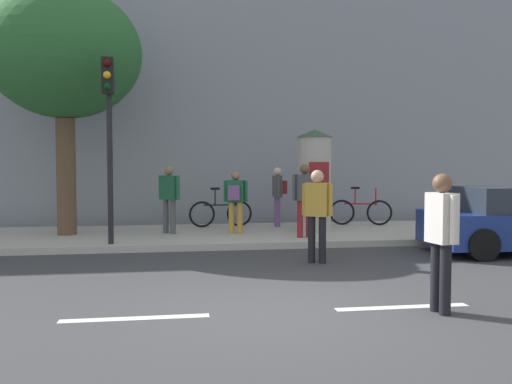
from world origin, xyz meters
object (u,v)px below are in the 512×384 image
at_px(traffic_light, 109,119).
at_px(pedestrian_near_pole, 278,191).
at_px(street_tree, 64,54).
at_px(pedestrian_tallest, 317,208).
at_px(poster_column, 314,180).
at_px(bicycle_upright, 221,213).
at_px(pedestrian_in_light_jacket, 169,194).
at_px(pedestrian_in_red_top, 305,194).
at_px(pedestrian_with_backpack, 441,232).
at_px(bicycle_leaning, 361,211).
at_px(pedestrian_with_bag, 235,197).

relative_size(traffic_light, pedestrian_near_pole, 2.41).
relative_size(street_tree, pedestrian_tallest, 3.40).
height_order(traffic_light, poster_column, traffic_light).
bearing_deg(bicycle_upright, pedestrian_tallest, -74.09).
distance_m(pedestrian_in_light_jacket, pedestrian_near_pole, 3.17).
relative_size(poster_column, pedestrian_in_red_top, 1.52).
height_order(pedestrian_with_backpack, pedestrian_in_light_jacket, pedestrian_in_light_jacket).
xyz_separation_m(pedestrian_in_red_top, bicycle_leaning, (2.20, 2.28, -0.64)).
height_order(pedestrian_tallest, pedestrian_with_bag, pedestrian_tallest).
xyz_separation_m(pedestrian_with_backpack, pedestrian_tallest, (-0.63, 3.60, 0.02)).
bearing_deg(poster_column, pedestrian_with_backpack, -92.31).
relative_size(pedestrian_with_bag, pedestrian_in_red_top, 0.89).
xyz_separation_m(traffic_light, pedestrian_in_light_jacket, (1.24, 1.75, -1.69)).
bearing_deg(bicycle_leaning, pedestrian_tallest, -118.32).
relative_size(pedestrian_near_pole, bicycle_upright, 0.93).
xyz_separation_m(traffic_light, pedestrian_in_red_top, (4.41, 0.52, -1.66)).
xyz_separation_m(pedestrian_with_backpack, pedestrian_in_red_top, (-0.26, 6.09, 0.15)).
bearing_deg(pedestrian_with_backpack, pedestrian_in_light_jacket, 115.11).
distance_m(traffic_light, bicycle_upright, 4.59).
height_order(pedestrian_in_red_top, bicycle_leaning, pedestrian_in_red_top).
bearing_deg(poster_column, pedestrian_in_red_top, -115.06).
height_order(pedestrian_with_backpack, pedestrian_tallest, pedestrian_tallest).
bearing_deg(pedestrian_tallest, pedestrian_with_bag, 108.97).
bearing_deg(bicycle_leaning, pedestrian_in_red_top, -134.00).
relative_size(traffic_light, pedestrian_tallest, 2.24).
bearing_deg(poster_column, traffic_light, -161.07).
height_order(poster_column, pedestrian_in_light_jacket, poster_column).
height_order(pedestrian_in_light_jacket, pedestrian_with_bag, pedestrian_in_light_jacket).
bearing_deg(pedestrian_in_light_jacket, traffic_light, -125.32).
bearing_deg(pedestrian_near_pole, bicycle_upright, 174.80).
xyz_separation_m(street_tree, pedestrian_in_light_jacket, (2.49, -0.15, -3.39)).
xyz_separation_m(traffic_light, pedestrian_tallest, (4.04, -1.96, -1.80)).
bearing_deg(pedestrian_in_light_jacket, street_tree, 176.47).
height_order(pedestrian_tallest, pedestrian_in_red_top, pedestrian_in_red_top).
xyz_separation_m(pedestrian_tallest, pedestrian_near_pole, (0.18, 4.79, 0.09)).
bearing_deg(pedestrian_near_pole, pedestrian_tallest, -92.16).
distance_m(poster_column, pedestrian_with_backpack, 7.28).
xyz_separation_m(traffic_light, pedestrian_with_backpack, (4.67, -5.56, -1.81)).
relative_size(poster_column, pedestrian_tallest, 1.49).
xyz_separation_m(pedestrian_with_bag, pedestrian_near_pole, (1.35, 1.38, 0.07)).
bearing_deg(pedestrian_with_backpack, poster_column, 87.69).
relative_size(pedestrian_in_red_top, bicycle_upright, 0.98).
height_order(traffic_light, pedestrian_in_light_jacket, traffic_light).
height_order(poster_column, pedestrian_in_red_top, poster_column).
bearing_deg(poster_column, pedestrian_tallest, -104.08).
bearing_deg(pedestrian_tallest, pedestrian_in_light_jacket, 127.01).
bearing_deg(pedestrian_tallest, pedestrian_near_pole, 87.84).
distance_m(pedestrian_tallest, pedestrian_in_light_jacket, 4.65).
height_order(pedestrian_in_red_top, bicycle_upright, pedestrian_in_red_top).
bearing_deg(pedestrian_with_backpack, pedestrian_in_red_top, 92.43).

